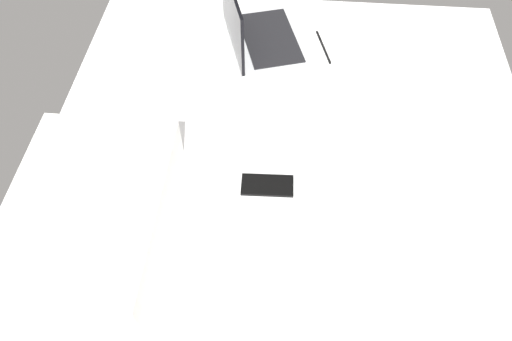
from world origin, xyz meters
TOP-DOWN VIEW (x-y plane):
  - bed_mattress at (0.00, 0.00)cm, footprint 180.00×140.00cm
  - laptop at (62.61, 13.35)cm, footprint 38.35×31.78cm
  - cell_phone at (4.29, 5.70)cm, footprint 7.29×14.23cm
  - pillow at (-12.03, 48.00)cm, footprint 52.00×36.00cm
  - charger_cable at (62.94, -9.29)cm, footprint 16.53×5.16cm

SIDE VIEW (x-z plane):
  - bed_mattress at x=0.00cm, z-range 0.00..18.00cm
  - charger_cable at x=62.94cm, z-range 18.00..18.60cm
  - cell_phone at x=4.29cm, z-range 18.00..18.80cm
  - laptop at x=62.61cm, z-range 10.91..33.91cm
  - pillow at x=-12.03cm, z-range 18.00..31.00cm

